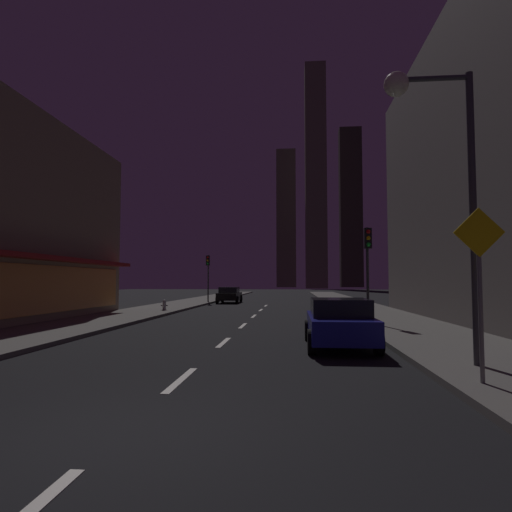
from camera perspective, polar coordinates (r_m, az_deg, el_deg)
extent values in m
cube|color=black|center=(37.41, 1.59, -6.48)|extent=(78.00, 136.00, 0.10)
cube|color=#605E59|center=(37.63, 12.35, -6.19)|extent=(4.00, 76.00, 0.15)
cube|color=#605E59|center=(38.46, -8.94, -6.17)|extent=(4.00, 76.00, 0.15)
cube|color=silver|center=(8.99, -9.95, -15.91)|extent=(0.16, 2.20, 0.01)
cube|color=silver|center=(14.00, -4.34, -11.42)|extent=(0.16, 2.20, 0.01)
cube|color=silver|center=(19.12, -1.77, -9.27)|extent=(0.16, 2.20, 0.01)
cube|color=silver|center=(24.27, -0.30, -8.02)|extent=(0.16, 2.20, 0.01)
cube|color=silver|center=(29.44, 0.64, -7.21)|extent=(0.16, 2.20, 0.01)
cube|color=silver|center=(34.61, 1.31, -6.64)|extent=(0.16, 2.20, 0.01)
cube|color=#D88C3F|center=(19.80, -29.67, -4.00)|extent=(0.10, 19.84, 2.20)
cube|color=maroon|center=(19.60, -28.59, 0.05)|extent=(0.90, 20.44, 0.20)
cube|color=brown|center=(146.74, 4.05, 5.00)|extent=(6.52, 5.72, 46.73)
cube|color=#65604C|center=(125.09, 7.94, 10.53)|extent=(5.90, 6.38, 64.01)
cube|color=#312E25|center=(151.31, 12.49, 6.36)|extent=(7.45, 5.06, 54.77)
cube|color=navy|center=(13.23, 11.02, -9.18)|extent=(1.80, 4.20, 0.65)
cube|color=black|center=(12.99, 11.08, -6.81)|extent=(1.64, 2.00, 0.55)
cylinder|color=black|center=(14.59, 6.96, -9.75)|extent=(0.22, 0.68, 0.68)
cylinder|color=black|center=(14.75, 13.90, -9.61)|extent=(0.22, 0.68, 0.68)
cylinder|color=black|center=(11.81, 7.42, -11.26)|extent=(0.22, 0.68, 0.68)
cylinder|color=black|center=(12.01, 16.00, -11.03)|extent=(0.22, 0.68, 0.68)
sphere|color=white|center=(15.22, 8.12, -8.25)|extent=(0.18, 0.18, 0.18)
sphere|color=white|center=(15.32, 12.28, -8.18)|extent=(0.18, 0.18, 0.18)
cube|color=black|center=(39.29, -3.55, -5.35)|extent=(1.80, 4.20, 0.65)
cube|color=black|center=(39.08, -3.59, -4.54)|extent=(1.64, 2.00, 0.55)
cylinder|color=black|center=(40.82, -4.48, -5.66)|extent=(0.22, 0.68, 0.68)
cylinder|color=black|center=(40.57, -2.02, -5.69)|extent=(0.22, 0.68, 0.68)
cylinder|color=black|center=(38.06, -5.18, -5.83)|extent=(0.22, 0.68, 0.68)
cylinder|color=black|center=(37.79, -2.54, -5.85)|extent=(0.22, 0.68, 0.68)
sphere|color=white|center=(41.40, -3.88, -5.18)|extent=(0.18, 0.18, 0.18)
sphere|color=white|center=(41.24, -2.36, -5.20)|extent=(0.18, 0.18, 0.18)
cylinder|color=#B2B2B2|center=(27.78, -12.11, -6.49)|extent=(0.22, 0.22, 0.55)
sphere|color=#B2B2B2|center=(27.77, -12.10, -5.93)|extent=(0.21, 0.21, 0.21)
cylinder|color=#B2B2B2|center=(27.80, -12.12, -7.00)|extent=(0.30, 0.30, 0.06)
cylinder|color=#B2B2B2|center=(27.83, -12.42, -6.43)|extent=(0.10, 0.10, 0.10)
cylinder|color=#B2B2B2|center=(27.74, -11.79, -6.44)|extent=(0.10, 0.10, 0.10)
cylinder|color=#2D2D2D|center=(19.53, 14.63, -2.44)|extent=(0.12, 0.12, 4.20)
cube|color=black|center=(19.43, 14.66, 2.29)|extent=(0.32, 0.24, 0.90)
sphere|color=red|center=(19.33, 14.71, 3.16)|extent=(0.18, 0.18, 0.18)
sphere|color=#F2B20C|center=(19.30, 14.72, 2.33)|extent=(0.18, 0.18, 0.18)
sphere|color=#19D833|center=(19.27, 14.73, 1.50)|extent=(0.18, 0.18, 0.18)
cylinder|color=#2D2D2D|center=(39.19, -6.38, -2.95)|extent=(0.12, 0.12, 4.20)
cube|color=black|center=(39.04, -6.42, -0.60)|extent=(0.32, 0.24, 0.90)
sphere|color=red|center=(38.93, -6.46, -0.18)|extent=(0.18, 0.18, 0.18)
sphere|color=#F2B20C|center=(38.91, -6.46, -0.59)|extent=(0.18, 0.18, 0.18)
sphere|color=#19D833|center=(38.90, -6.46, -1.01)|extent=(0.18, 0.18, 0.18)
cylinder|color=#38383D|center=(10.62, 26.94, 4.76)|extent=(0.16, 0.16, 6.50)
cylinder|color=#38383D|center=(11.22, 22.42, 20.99)|extent=(1.60, 0.12, 0.12)
sphere|color=#FCF7CC|center=(10.99, 18.16, 20.89)|extent=(0.56, 0.56, 0.56)
cylinder|color=slate|center=(8.77, 27.73, -7.01)|extent=(0.08, 0.08, 2.40)
cube|color=yellow|center=(8.76, 27.54, 2.81)|extent=(0.91, 0.03, 0.91)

